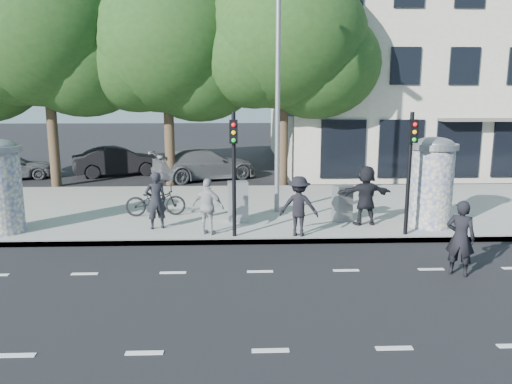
{
  "coord_description": "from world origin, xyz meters",
  "views": [
    {
      "loc": [
        -0.51,
        -9.5,
        4.04
      ],
      "look_at": [
        -0.02,
        3.5,
        1.46
      ],
      "focal_mm": 35.0,
      "sensor_mm": 36.0,
      "label": 1
    }
  ],
  "objects_px": {
    "traffic_pole_far": "(410,161)",
    "ped_d": "(299,206)",
    "car_left": "(8,166)",
    "car_mid": "(119,161)",
    "car_right": "(204,164)",
    "cabinet_left": "(238,202)",
    "ad_column_right": "(432,180)",
    "cabinet_right": "(342,203)",
    "street_lamp": "(278,69)",
    "ped_e": "(208,207)",
    "man_road": "(460,238)",
    "bicycle": "(156,201)",
    "traffic_pole_near": "(234,162)",
    "ped_b": "(156,200)",
    "ped_f": "(366,195)"
  },
  "relations": [
    {
      "from": "traffic_pole_far",
      "to": "ped_d",
      "type": "distance_m",
      "value": 3.27
    },
    {
      "from": "traffic_pole_far",
      "to": "car_left",
      "type": "height_order",
      "value": "traffic_pole_far"
    },
    {
      "from": "car_mid",
      "to": "traffic_pole_far",
      "type": "bearing_deg",
      "value": -158.18
    },
    {
      "from": "car_mid",
      "to": "car_right",
      "type": "height_order",
      "value": "car_right"
    },
    {
      "from": "cabinet_left",
      "to": "car_mid",
      "type": "height_order",
      "value": "car_mid"
    },
    {
      "from": "ad_column_right",
      "to": "cabinet_right",
      "type": "height_order",
      "value": "ad_column_right"
    },
    {
      "from": "street_lamp",
      "to": "car_left",
      "type": "xyz_separation_m",
      "value": [
        -12.17,
        7.66,
        -4.12
      ]
    },
    {
      "from": "ped_e",
      "to": "car_mid",
      "type": "height_order",
      "value": "ped_e"
    },
    {
      "from": "ad_column_right",
      "to": "man_road",
      "type": "distance_m",
      "value": 3.79
    },
    {
      "from": "traffic_pole_far",
      "to": "car_mid",
      "type": "height_order",
      "value": "traffic_pole_far"
    },
    {
      "from": "ped_d",
      "to": "bicycle",
      "type": "distance_m",
      "value": 4.98
    },
    {
      "from": "ad_column_right",
      "to": "traffic_pole_near",
      "type": "bearing_deg",
      "value": -171.11
    },
    {
      "from": "street_lamp",
      "to": "car_mid",
      "type": "xyz_separation_m",
      "value": [
        -7.22,
        8.76,
        -4.08
      ]
    },
    {
      "from": "ped_e",
      "to": "cabinet_right",
      "type": "xyz_separation_m",
      "value": [
        4.05,
        1.36,
        -0.23
      ]
    },
    {
      "from": "ad_column_right",
      "to": "cabinet_right",
      "type": "bearing_deg",
      "value": 164.42
    },
    {
      "from": "car_right",
      "to": "ped_b",
      "type": "bearing_deg",
      "value": 151.4
    },
    {
      "from": "car_mid",
      "to": "cabinet_right",
      "type": "bearing_deg",
      "value": -158.23
    },
    {
      "from": "traffic_pole_near",
      "to": "ped_e",
      "type": "xyz_separation_m",
      "value": [
        -0.73,
        0.24,
        -1.29
      ]
    },
    {
      "from": "cabinet_left",
      "to": "ped_b",
      "type": "bearing_deg",
      "value": -168.64
    },
    {
      "from": "cabinet_right",
      "to": "ped_d",
      "type": "bearing_deg",
      "value": -155.86
    },
    {
      "from": "ped_d",
      "to": "man_road",
      "type": "height_order",
      "value": "ped_d"
    },
    {
      "from": "car_mid",
      "to": "ad_column_right",
      "type": "bearing_deg",
      "value": -153.28
    },
    {
      "from": "ped_e",
      "to": "cabinet_left",
      "type": "relative_size",
      "value": 1.26
    },
    {
      "from": "ped_b",
      "to": "man_road",
      "type": "distance_m",
      "value": 8.22
    },
    {
      "from": "street_lamp",
      "to": "ped_f",
      "type": "height_order",
      "value": "street_lamp"
    },
    {
      "from": "ped_b",
      "to": "man_road",
      "type": "xyz_separation_m",
      "value": [
        7.35,
        -3.68,
        -0.13
      ]
    },
    {
      "from": "traffic_pole_far",
      "to": "cabinet_right",
      "type": "distance_m",
      "value": 2.66
    },
    {
      "from": "cabinet_right",
      "to": "ad_column_right",
      "type": "bearing_deg",
      "value": -36.48
    },
    {
      "from": "cabinet_left",
      "to": "car_left",
      "type": "bearing_deg",
      "value": 136.12
    },
    {
      "from": "ped_f",
      "to": "traffic_pole_near",
      "type": "bearing_deg",
      "value": 11.11
    },
    {
      "from": "ped_d",
      "to": "car_left",
      "type": "distance_m",
      "value": 16.33
    },
    {
      "from": "street_lamp",
      "to": "car_right",
      "type": "xyz_separation_m",
      "value": [
        -2.87,
        7.39,
        -4.07
      ]
    },
    {
      "from": "ped_e",
      "to": "car_right",
      "type": "distance_m",
      "value": 10.02
    },
    {
      "from": "traffic_pole_near",
      "to": "ped_f",
      "type": "height_order",
      "value": "traffic_pole_near"
    },
    {
      "from": "ped_e",
      "to": "traffic_pole_near",
      "type": "bearing_deg",
      "value": -178.74
    },
    {
      "from": "ad_column_right",
      "to": "car_right",
      "type": "relative_size",
      "value": 0.53
    },
    {
      "from": "ped_f",
      "to": "bicycle",
      "type": "bearing_deg",
      "value": -17.0
    },
    {
      "from": "ped_b",
      "to": "ped_f",
      "type": "height_order",
      "value": "ped_f"
    },
    {
      "from": "bicycle",
      "to": "traffic_pole_near",
      "type": "bearing_deg",
      "value": -141.37
    },
    {
      "from": "ped_b",
      "to": "ped_e",
      "type": "relative_size",
      "value": 1.06
    },
    {
      "from": "ped_b",
      "to": "car_left",
      "type": "height_order",
      "value": "ped_b"
    },
    {
      "from": "traffic_pole_near",
      "to": "cabinet_left",
      "type": "height_order",
      "value": "traffic_pole_near"
    },
    {
      "from": "cabinet_left",
      "to": "bicycle",
      "type": "bearing_deg",
      "value": 157.02
    },
    {
      "from": "street_lamp",
      "to": "ped_e",
      "type": "relative_size",
      "value": 5.04
    },
    {
      "from": "ad_column_right",
      "to": "ped_e",
      "type": "height_order",
      "value": "ad_column_right"
    },
    {
      "from": "ped_f",
      "to": "car_right",
      "type": "height_order",
      "value": "ped_f"
    },
    {
      "from": "traffic_pole_far",
      "to": "car_right",
      "type": "xyz_separation_m",
      "value": [
        -6.27,
        10.23,
        -1.51
      ]
    },
    {
      "from": "ad_column_right",
      "to": "car_left",
      "type": "xyz_separation_m",
      "value": [
        -16.57,
        9.59,
        -0.86
      ]
    },
    {
      "from": "traffic_pole_near",
      "to": "car_mid",
      "type": "height_order",
      "value": "traffic_pole_near"
    },
    {
      "from": "ped_b",
      "to": "cabinet_right",
      "type": "distance_m",
      "value": 5.65
    }
  ]
}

